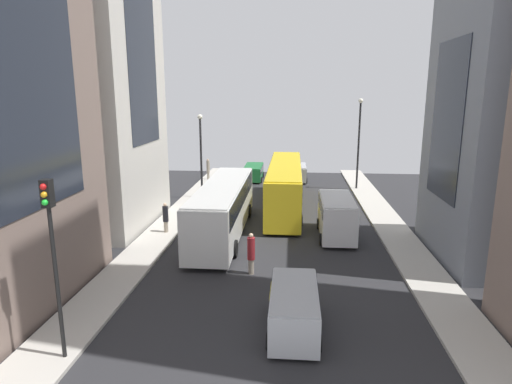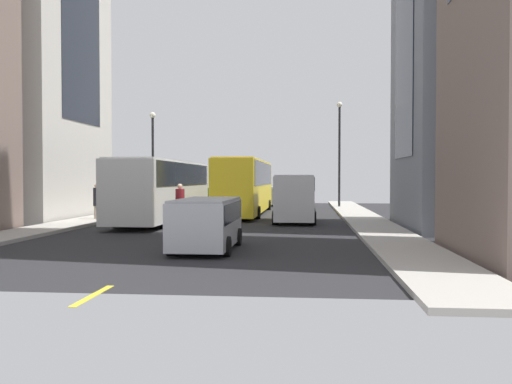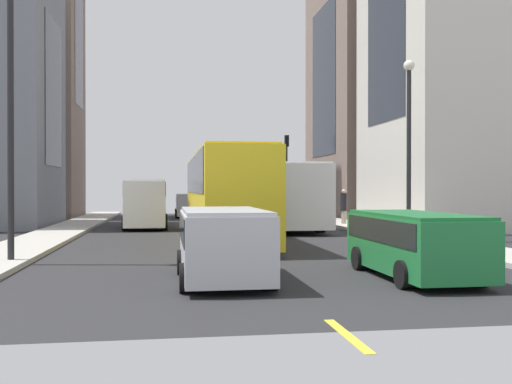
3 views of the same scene
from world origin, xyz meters
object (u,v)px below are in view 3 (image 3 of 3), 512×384
at_px(city_bus_white, 280,191).
at_px(delivery_van_white, 146,200).
at_px(traffic_light_near_corner, 287,159).
at_px(car_green_0, 414,239).
at_px(car_silver_2, 189,204).
at_px(streetcar_yellow, 223,189).
at_px(pedestrian_waiting_curb, 344,205).
at_px(pedestrian_crossing_mid, 225,204).
at_px(car_silver_1, 223,239).

height_order(city_bus_white, delivery_van_white, city_bus_white).
bearing_deg(traffic_light_near_corner, car_green_0, 83.71).
bearing_deg(car_green_0, car_silver_2, -81.80).
bearing_deg(car_green_0, city_bus_white, -90.90).
height_order(streetcar_yellow, car_green_0, streetcar_yellow).
bearing_deg(car_silver_2, traffic_light_near_corner, -161.49).
height_order(city_bus_white, car_green_0, city_bus_white).
relative_size(delivery_van_white, pedestrian_waiting_curb, 2.66).
bearing_deg(city_bus_white, traffic_light_near_corner, -103.10).
relative_size(city_bus_white, car_green_0, 2.71).
bearing_deg(traffic_light_near_corner, car_silver_2, 18.51).
bearing_deg(delivery_van_white, traffic_light_near_corner, -126.65).
distance_m(city_bus_white, pedestrian_crossing_mid, 6.75).
distance_m(car_silver_1, pedestrian_waiting_curb, 20.48).
height_order(city_bus_white, traffic_light_near_corner, traffic_light_near_corner).
relative_size(pedestrian_crossing_mid, traffic_light_near_corner, 0.35).
distance_m(car_green_0, pedestrian_crossing_mid, 24.64).
bearing_deg(streetcar_yellow, pedestrian_waiting_curb, -136.24).
height_order(delivery_van_white, pedestrian_crossing_mid, delivery_van_white).
relative_size(car_silver_2, traffic_light_near_corner, 0.70).
bearing_deg(car_silver_1, streetcar_yellow, -95.39).
height_order(streetcar_yellow, traffic_light_near_corner, traffic_light_near_corner).
xyz_separation_m(city_bus_white, car_green_0, (0.29, 18.31, -1.09)).
height_order(car_silver_1, traffic_light_near_corner, traffic_light_near_corner).
height_order(car_silver_2, pedestrian_crossing_mid, pedestrian_crossing_mid).
relative_size(city_bus_white, pedestrian_waiting_curb, 6.61).
bearing_deg(car_silver_2, delivery_van_white, 76.91).
bearing_deg(car_silver_2, car_green_0, 98.20).
xyz_separation_m(streetcar_yellow, car_silver_2, (0.75, -18.42, -1.11)).
height_order(car_silver_1, car_silver_2, car_silver_2).
height_order(streetcar_yellow, delivery_van_white, streetcar_yellow).
distance_m(car_silver_1, traffic_light_near_corner, 33.58).
distance_m(car_silver_1, pedestrian_crossing_mid, 24.60).
bearing_deg(pedestrian_waiting_curb, streetcar_yellow, -58.54).
height_order(delivery_van_white, pedestrian_waiting_curb, delivery_van_white).
relative_size(car_green_0, traffic_light_near_corner, 0.77).
xyz_separation_m(car_green_0, pedestrian_crossing_mid, (2.13, -24.55, 0.22)).
height_order(streetcar_yellow, car_silver_2, streetcar_yellow).
relative_size(streetcar_yellow, traffic_light_near_corner, 2.37).
relative_size(delivery_van_white, pedestrian_crossing_mid, 2.39).
height_order(city_bus_white, car_silver_1, city_bus_white).
distance_m(car_green_0, pedestrian_waiting_curb, 19.08).
bearing_deg(car_green_0, pedestrian_crossing_mid, -85.04).
relative_size(car_green_0, car_silver_1, 1.13).
relative_size(car_silver_2, pedestrian_waiting_curb, 2.22).
distance_m(streetcar_yellow, car_silver_2, 18.46).
distance_m(car_green_0, car_silver_1, 4.61).
xyz_separation_m(city_bus_white, delivery_van_white, (7.27, 0.05, -0.50)).
xyz_separation_m(city_bus_white, traffic_light_near_corner, (-3.29, -14.15, 2.44)).
bearing_deg(streetcar_yellow, car_silver_2, -87.66).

